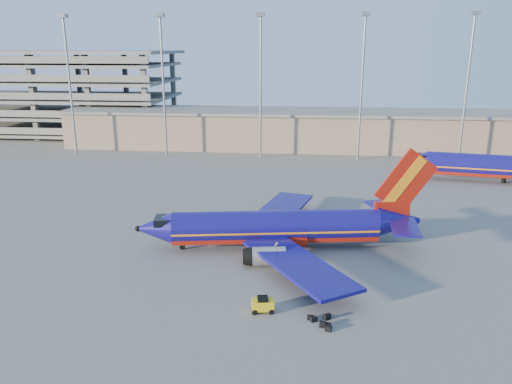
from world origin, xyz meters
TOP-DOWN VIEW (x-y plane):
  - ground at (0.00, 0.00)m, footprint 220.00×220.00m
  - terminal_building at (10.00, 58.00)m, footprint 122.00×16.00m
  - parking_garage at (-62.00, 74.05)m, footprint 62.00×32.00m
  - light_mast_row at (5.00, 46.00)m, footprint 101.60×1.60m
  - aircraft_main at (2.01, -2.15)m, footprint 33.79×32.27m
  - aircraft_second at (38.96, 29.95)m, footprint 36.61×14.39m
  - baggage_tug at (1.07, -16.92)m, footprint 2.08×1.45m
  - luggage_pile at (6.15, -18.45)m, footprint 2.03×2.35m

SIDE VIEW (x-z plane):
  - ground at x=0.00m, z-range 0.00..0.00m
  - luggage_pile at x=6.15m, z-range -0.04..0.48m
  - baggage_tug at x=1.07m, z-range 0.03..1.41m
  - aircraft_main at x=2.01m, z-range -3.29..8.20m
  - aircraft_second at x=38.96m, z-range -3.37..9.09m
  - terminal_building at x=10.00m, z-range 0.07..8.57m
  - parking_garage at x=-62.00m, z-range 1.03..22.43m
  - light_mast_row at x=5.00m, z-range 3.23..31.88m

